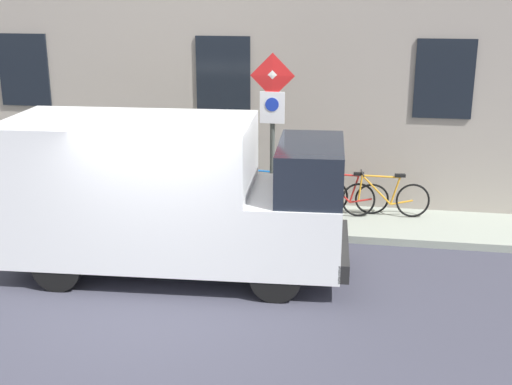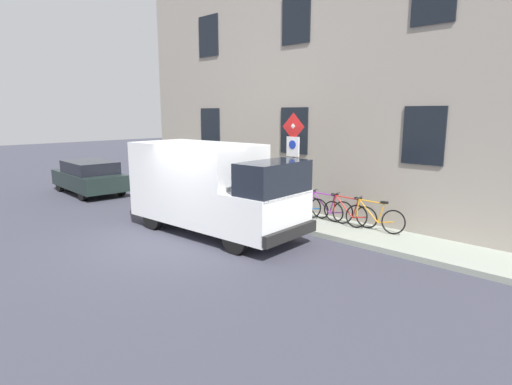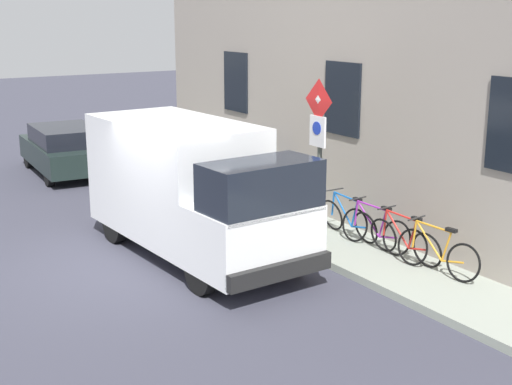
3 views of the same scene
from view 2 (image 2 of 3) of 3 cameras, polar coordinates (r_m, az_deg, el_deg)
The scene contains 11 objects.
ground_plane at distance 11.21m, azimuth -10.19°, elevation -6.72°, with size 80.00×80.00×0.00m, color #383845.
sidewalk_slab at distance 13.63m, azimuth 2.76°, elevation -3.09°, with size 1.76×17.59×0.14m, color gray.
building_facade at distance 14.20m, azimuth 6.32°, elevation 14.73°, with size 0.75×15.59×8.65m.
sign_post_stacked at distance 11.98m, azimuth 5.11°, elevation 5.41°, with size 0.15×0.56×3.09m.
delivery_van at distance 11.69m, azimuth -6.11°, elevation 0.86°, with size 2.30×5.43×2.50m.
parked_hatchback at distance 18.75m, azimuth -21.79°, elevation 2.06°, with size 1.99×4.10×1.38m.
bicycle_orange at distance 11.95m, azimuth 15.84°, elevation -3.31°, with size 0.46×1.71×0.89m.
bicycle_red at distance 12.33m, azimuth 12.62°, elevation -2.73°, with size 0.46×1.72×0.89m.
bicycle_purple at distance 12.74m, azimuth 9.61°, elevation -2.17°, with size 0.46×1.72×0.89m.
bicycle_blue at distance 13.20m, azimuth 6.79°, elevation -1.65°, with size 0.46×1.71×0.89m.
pedestrian at distance 15.00m, azimuth -2.28°, elevation 2.11°, with size 0.41×0.47×1.72m.
Camera 2 is at (-6.16, -8.74, 3.36)m, focal length 29.31 mm.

